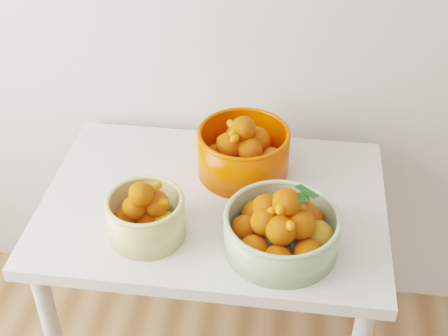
{
  "coord_description": "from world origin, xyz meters",
  "views": [
    {
      "loc": [
        -0.23,
        0.23,
        1.94
      ],
      "look_at": [
        -0.4,
        1.54,
        0.92
      ],
      "focal_mm": 50.0,
      "sensor_mm": 36.0,
      "label": 1
    }
  ],
  "objects": [
    {
      "name": "table",
      "position": [
        -0.44,
        1.6,
        0.65
      ],
      "size": [
        1.0,
        0.7,
        0.75
      ],
      "color": "silver",
      "rests_on": "ground"
    },
    {
      "name": "bowl_green",
      "position": [
        -0.23,
        1.43,
        0.82
      ],
      "size": [
        0.37,
        0.37,
        0.2
      ],
      "rotation": [
        0.0,
        0.0,
        -0.25
      ],
      "color": "#92B37F",
      "rests_on": "table"
    },
    {
      "name": "bowl_orange",
      "position": [
        -0.37,
        1.74,
        0.83
      ],
      "size": [
        0.29,
        0.29,
        0.2
      ],
      "rotation": [
        0.0,
        0.0,
        0.02
      ],
      "color": "#F23600",
      "rests_on": "table"
    },
    {
      "name": "bowl_cream",
      "position": [
        -0.6,
        1.43,
        0.82
      ],
      "size": [
        0.27,
        0.27,
        0.18
      ],
      "rotation": [
        0.0,
        0.0,
        -0.37
      ],
      "color": "tan",
      "rests_on": "table"
    }
  ]
}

